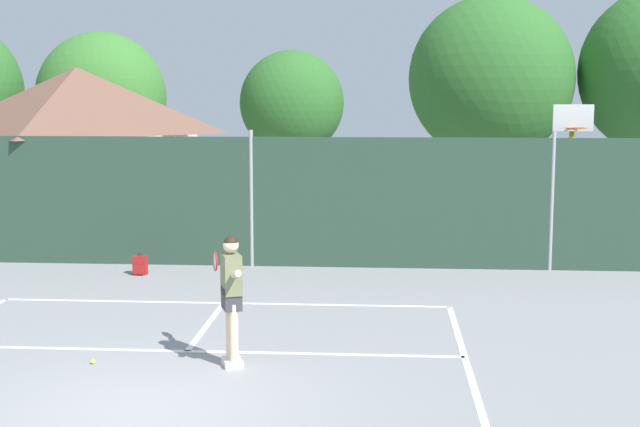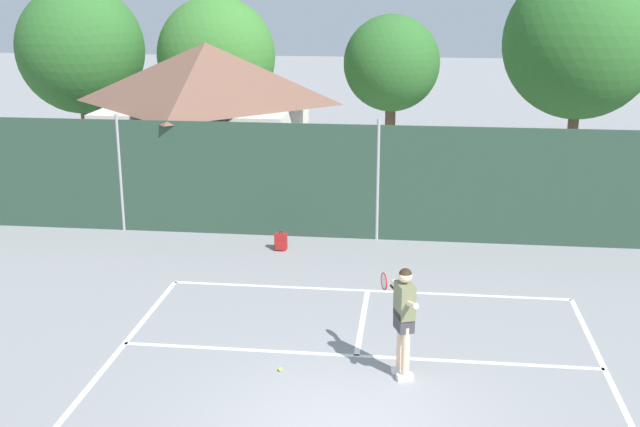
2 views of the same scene
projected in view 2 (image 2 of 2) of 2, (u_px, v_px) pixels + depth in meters
court_markings at (347, 410)px, 11.89m from camera, size 8.30×11.10×0.01m
chainlink_fence at (378, 183)px, 19.46m from camera, size 26.09×0.09×3.01m
clubhouse_building at (208, 117)px, 23.54m from camera, size 5.68×5.86×4.48m
treeline_backdrop at (450, 46)px, 26.89m from camera, size 27.39×4.68×7.04m
tennis_player at (404, 312)px, 12.63m from camera, size 0.65×1.33×1.85m
tennis_ball at (280, 369)px, 13.08m from camera, size 0.07×0.07×0.07m
backpack_red at (281, 242)px, 19.00m from camera, size 0.29×0.26×0.46m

